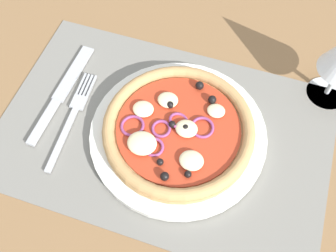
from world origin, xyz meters
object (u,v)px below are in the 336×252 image
(plate, at_px, (178,136))
(pizza, at_px, (177,130))
(fork, at_px, (73,115))
(knife, at_px, (62,92))

(plate, height_order, pizza, pizza)
(plate, height_order, fork, plate)
(plate, relative_size, fork, 1.46)
(pizza, relative_size, fork, 1.24)
(plate, xyz_separation_m, fork, (-0.17, -0.01, -0.00))
(fork, xyz_separation_m, knife, (-0.04, 0.03, 0.00))
(fork, relative_size, knife, 0.90)
(plate, xyz_separation_m, pizza, (-0.00, -0.00, 0.02))
(plate, height_order, knife, plate)
(pizza, bearing_deg, plate, 29.46)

